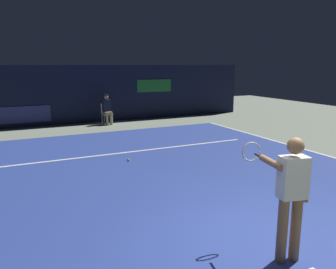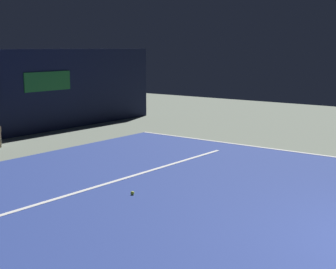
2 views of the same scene
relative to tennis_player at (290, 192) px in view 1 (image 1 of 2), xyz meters
The scene contains 8 objects.
ground_plane 4.68m from the tennis_player, 88.39° to the left, with size 31.19×31.19×0.00m, color gray.
court_surface 4.68m from the tennis_player, 88.39° to the left, with size 9.92×10.37×0.01m, color navy.
line_sideline_left 6.88m from the tennis_player, 42.22° to the left, with size 0.10×10.37×0.01m, color white.
line_service 6.46m from the tennis_player, 88.85° to the left, with size 7.74×0.10×0.01m, color white.
back_wall 12.44m from the tennis_player, 89.42° to the left, with size 16.07×0.33×2.60m.
tennis_player is the anchor object (origin of this frame).
line_judge_on_chair 11.58m from the tennis_player, 86.39° to the left, with size 0.46×0.54×1.32m.
tennis_ball 5.58m from the tennis_player, 93.89° to the left, with size 0.07×0.07×0.07m, color #CCE033.
Camera 1 is at (-3.39, -3.47, 2.64)m, focal length 36.11 mm.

